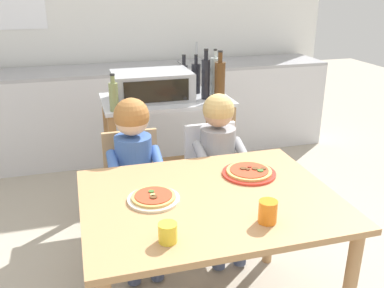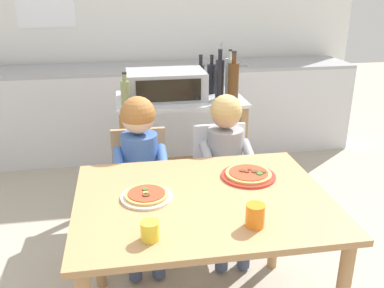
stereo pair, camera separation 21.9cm
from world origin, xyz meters
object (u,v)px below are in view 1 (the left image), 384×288
at_px(bottle_dark_olive_oil, 184,76).
at_px(dining_chair_left, 134,187).
at_px(bottle_slim_sauce, 215,77).
at_px(bottle_squat_spirits, 206,78).
at_px(drinking_cup_orange, 268,212).
at_px(toaster_oven, 152,86).
at_px(child_in_grey_shirt, 220,157).
at_px(bottle_tall_green_wine, 114,96).
at_px(pizza_plate_cream, 154,198).
at_px(kitchen_island_cart, 167,138).
at_px(child_in_blue_striped_shirt, 135,163).
at_px(bottle_clear_vinegar, 196,78).
at_px(drinking_cup_yellow, 168,233).
at_px(dining_table, 209,216).
at_px(dining_chair_right, 214,177).
at_px(bottle_brown_beer, 220,80).
at_px(pizza_plate_red_rimmed, 249,172).

relative_size(bottle_dark_olive_oil, dining_chair_left, 0.33).
height_order(bottle_slim_sauce, bottle_squat_spirits, bottle_squat_spirits).
bearing_deg(drinking_cup_orange, toaster_oven, 97.15).
relative_size(dining_chair_left, child_in_grey_shirt, 0.78).
height_order(bottle_tall_green_wine, bottle_dark_olive_oil, bottle_dark_olive_oil).
xyz_separation_m(pizza_plate_cream, drinking_cup_orange, (0.42, -0.31, 0.04)).
xyz_separation_m(kitchen_island_cart, drinking_cup_orange, (0.09, -1.52, 0.21)).
bearing_deg(child_in_blue_striped_shirt, bottle_clear_vinegar, 50.92).
distance_m(bottle_tall_green_wine, bottle_clear_vinegar, 0.71).
bearing_deg(pizza_plate_cream, drinking_cup_orange, -36.54).
bearing_deg(child_in_blue_striped_shirt, drinking_cup_yellow, -90.59).
bearing_deg(child_in_blue_striped_shirt, bottle_squat_spirits, 41.76).
relative_size(dining_table, drinking_cup_yellow, 14.98).
bearing_deg(dining_chair_right, bottle_dark_olive_oil, 90.40).
xyz_separation_m(bottle_dark_olive_oil, dining_table, (-0.27, -1.46, -0.36)).
height_order(bottle_slim_sauce, bottle_brown_beer, bottle_brown_beer).
distance_m(pizza_plate_red_rimmed, drinking_cup_orange, 0.46).
bearing_deg(bottle_brown_beer, pizza_plate_red_rimmed, -99.49).
height_order(kitchen_island_cart, child_in_grey_shirt, child_in_grey_shirt).
relative_size(dining_chair_right, drinking_cup_orange, 8.32).
height_order(dining_chair_right, pizza_plate_cream, dining_chair_right).
xyz_separation_m(bottle_squat_spirits, child_in_blue_striped_shirt, (-0.60, -0.54, -0.36)).
relative_size(kitchen_island_cart, bottle_squat_spirits, 2.58).
bearing_deg(drinking_cup_yellow, dining_chair_right, 62.42).
bearing_deg(child_in_grey_shirt, bottle_slim_sauce, 75.26).
height_order(bottle_dark_olive_oil, drinking_cup_yellow, bottle_dark_olive_oil).
bearing_deg(bottle_squat_spirits, drinking_cup_yellow, -112.76).
distance_m(bottle_tall_green_wine, child_in_blue_striped_shirt, 0.51).
xyz_separation_m(bottle_tall_green_wine, bottle_clear_vinegar, (0.64, 0.31, 0.02)).
relative_size(bottle_dark_olive_oil, dining_table, 0.23).
xyz_separation_m(bottle_tall_green_wine, drinking_cup_yellow, (0.05, -1.33, -0.21)).
bearing_deg(bottle_dark_olive_oil, toaster_oven, -142.95).
bearing_deg(dining_chair_left, bottle_dark_olive_oil, 54.53).
xyz_separation_m(bottle_brown_beer, child_in_blue_striped_shirt, (-0.68, -0.47, -0.35)).
height_order(bottle_squat_spirits, pizza_plate_cream, bottle_squat_spirits).
bearing_deg(bottle_clear_vinegar, child_in_grey_shirt, -94.07).
bearing_deg(bottle_slim_sauce, dining_chair_left, -145.53).
height_order(bottle_slim_sauce, dining_chair_left, bottle_slim_sauce).
xyz_separation_m(dining_chair_left, pizza_plate_cream, (-0.00, -0.70, 0.28)).
xyz_separation_m(dining_table, child_in_grey_shirt, (0.27, 0.61, 0.03)).
bearing_deg(bottle_brown_beer, bottle_clear_vinegar, 113.02).
distance_m(bottle_tall_green_wine, bottle_brown_beer, 0.75).
distance_m(child_in_grey_shirt, pizza_plate_red_rimmed, 0.45).
relative_size(pizza_plate_cream, drinking_cup_orange, 2.48).
relative_size(bottle_dark_olive_oil, drinking_cup_yellow, 3.40).
height_order(toaster_oven, pizza_plate_cream, toaster_oven).
height_order(bottle_dark_olive_oil, dining_table, bottle_dark_olive_oil).
relative_size(kitchen_island_cart, dining_table, 0.77).
relative_size(toaster_oven, child_in_blue_striped_shirt, 0.53).
xyz_separation_m(bottle_brown_beer, pizza_plate_red_rimmed, (-0.15, -0.92, -0.28)).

